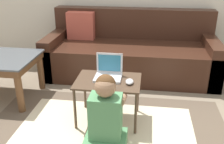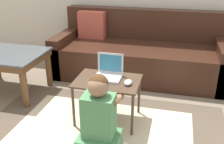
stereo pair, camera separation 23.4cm
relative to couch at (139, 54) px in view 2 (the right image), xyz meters
name	(u,v)px [view 2 (the right image)]	position (x,y,z in m)	size (l,w,h in m)	color
ground_plane	(112,125)	(-0.05, -1.25, -0.28)	(16.00, 16.00, 0.00)	#7F705B
area_rug	(101,132)	(-0.11, -1.39, -0.27)	(2.16, 1.40, 0.01)	brown
couch	(139,54)	(0.00, 0.00, 0.00)	(2.13, 0.90, 0.80)	#381E14
coffee_table	(6,59)	(-1.34, -0.88, 0.11)	(0.83, 0.64, 0.47)	#4C5156
laptop_desk	(108,85)	(-0.11, -1.17, 0.09)	(0.58, 0.42, 0.41)	#4C3828
laptop	(108,74)	(-0.11, -1.12, 0.17)	(0.24, 0.20, 0.21)	silver
computer_mouse	(128,82)	(0.09, -1.21, 0.16)	(0.07, 0.10, 0.04)	silver
person_seated	(99,119)	(-0.06, -1.60, 0.01)	(0.32, 0.40, 0.65)	#518E5B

